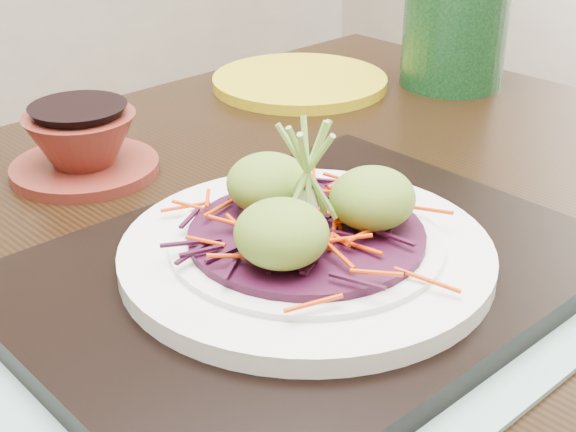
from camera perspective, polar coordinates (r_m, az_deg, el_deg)
dining_table at (r=0.66m, az=-4.09°, el=-10.04°), size 1.20×0.85×0.71m
placemat at (r=0.57m, az=1.28°, el=-4.99°), size 0.48×0.38×0.00m
serving_tray at (r=0.56m, az=1.29°, el=-4.05°), size 0.41×0.32×0.02m
white_plate at (r=0.55m, az=1.31°, el=-2.50°), size 0.26×0.26×0.02m
cabbage_bed at (r=0.55m, az=1.33°, el=-1.31°), size 0.16×0.16×0.01m
carrot_julienne at (r=0.54m, az=1.34°, el=-0.57°), size 0.20×0.20×0.01m
guacamole_scoops at (r=0.54m, az=1.40°, el=0.82°), size 0.14×0.13×0.04m
scallion_garnish at (r=0.53m, az=1.38°, el=2.76°), size 0.06×0.06×0.09m
terracotta_bowl_set at (r=0.76m, az=-14.39°, el=4.76°), size 0.17×0.17×0.06m
yellow_plate at (r=0.99m, az=0.84°, el=9.53°), size 0.27×0.27×0.01m
green_jar at (r=1.00m, az=11.80°, el=13.10°), size 0.16×0.16×0.14m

